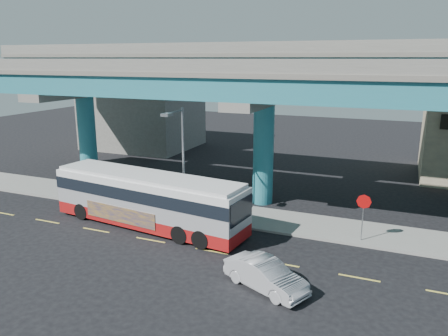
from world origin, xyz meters
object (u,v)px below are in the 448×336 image
at_px(transit_bus, 148,198).
at_px(sedan, 265,275).
at_px(parked_car, 96,185).
at_px(street_lamp, 179,148).
at_px(stop_sign, 363,207).

bearing_deg(transit_bus, sedan, -19.79).
distance_m(parked_car, street_lamp, 9.85).
bearing_deg(stop_sign, transit_bus, -146.14).
bearing_deg(sedan, street_lamp, 75.44).
bearing_deg(sedan, transit_bus, 87.95).
bearing_deg(transit_bus, stop_sign, 18.12).
bearing_deg(stop_sign, street_lamp, -153.70).
bearing_deg(street_lamp, sedan, -39.27).
distance_m(transit_bus, sedan, 10.49).
bearing_deg(parked_car, stop_sign, -94.19).
xyz_separation_m(transit_bus, sedan, (9.31, -4.69, -1.19)).
xyz_separation_m(sedan, street_lamp, (-7.96, 6.51, 4.23)).
bearing_deg(transit_bus, street_lamp, 60.54).
distance_m(parked_car, stop_sign, 20.35).
bearing_deg(parked_car, transit_bus, -118.65).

